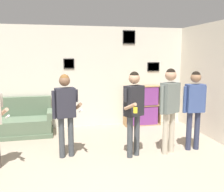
# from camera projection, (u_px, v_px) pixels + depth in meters

# --- Properties ---
(wall_back) EXTENTS (8.61, 0.08, 2.70)m
(wall_back) POSITION_uv_depth(u_px,v_px,m) (73.00, 78.00, 6.64)
(wall_back) COLOR silver
(wall_back) RESTS_ON ground_plane
(wall_right) EXTENTS (0.06, 6.27, 2.70)m
(wall_right) POSITION_uv_depth(u_px,v_px,m) (224.00, 83.00, 5.42)
(wall_right) COLOR silver
(wall_right) RESTS_ON ground_plane
(couch) EXTENTS (1.77, 0.80, 0.91)m
(couch) POSITION_uv_depth(u_px,v_px,m) (16.00, 123.00, 6.11)
(couch) COLOR #5B7056
(couch) RESTS_ON ground_plane
(bookshelf) EXTENTS (1.02, 0.30, 1.11)m
(bookshelf) POSITION_uv_depth(u_px,v_px,m) (142.00, 106.00, 6.97)
(bookshelf) COLOR #A87F51
(bookshelf) RESTS_ON ground_plane
(person_player_foreground_center) EXTENTS (0.54, 0.42, 1.61)m
(person_player_foreground_center) POSITION_uv_depth(u_px,v_px,m) (65.00, 107.00, 4.69)
(person_player_foreground_center) COLOR #3D4247
(person_player_foreground_center) RESTS_ON ground_plane
(person_watcher_holding_cup) EXTENTS (0.46, 0.54, 1.65)m
(person_watcher_holding_cup) POSITION_uv_depth(u_px,v_px,m) (134.00, 105.00, 4.71)
(person_watcher_holding_cup) COLOR #3D4247
(person_watcher_holding_cup) RESTS_ON ground_plane
(person_spectator_near_bookshelf) EXTENTS (0.47, 0.32, 1.70)m
(person_spectator_near_bookshelf) POSITION_uv_depth(u_px,v_px,m) (170.00, 102.00, 4.87)
(person_spectator_near_bookshelf) COLOR #B7AD99
(person_spectator_near_bookshelf) RESTS_ON ground_plane
(person_spectator_far_right) EXTENTS (0.50, 0.21, 1.64)m
(person_spectator_far_right) POSITION_uv_depth(u_px,v_px,m) (194.00, 103.00, 5.07)
(person_spectator_far_right) COLOR #2D334C
(person_spectator_far_right) RESTS_ON ground_plane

